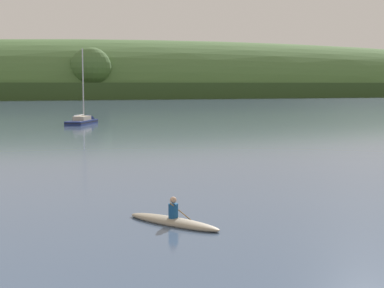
# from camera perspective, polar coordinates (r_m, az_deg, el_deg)

# --- Properties ---
(far_shoreline_hill) EXTENTS (564.98, 100.81, 41.31)m
(far_shoreline_hill) POSITION_cam_1_polar(r_m,az_deg,el_deg) (214.40, -0.58, 4.92)
(far_shoreline_hill) COLOR #314A21
(far_shoreline_hill) RESTS_ON ground
(sailboat_midwater_white) EXTENTS (4.42, 6.49, 9.45)m
(sailboat_midwater_white) POSITION_cam_1_polar(r_m,az_deg,el_deg) (66.32, -10.78, 2.15)
(sailboat_midwater_white) COLOR navy
(sailboat_midwater_white) RESTS_ON ground
(canoe_with_paddler) EXTENTS (2.79, 3.37, 1.02)m
(canoe_with_paddler) POSITION_cam_1_polar(r_m,az_deg,el_deg) (18.69, -1.89, -7.76)
(canoe_with_paddler) COLOR gray
(canoe_with_paddler) RESTS_ON ground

